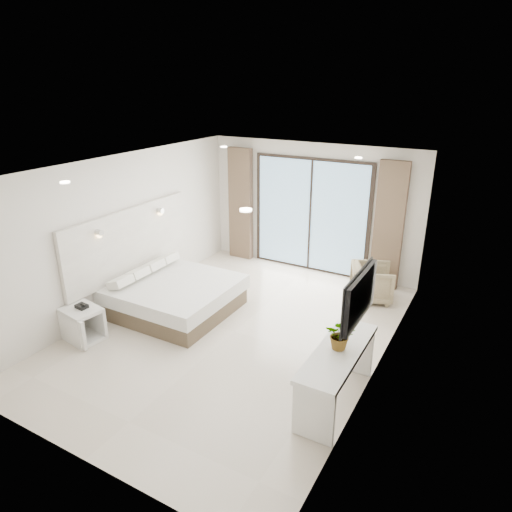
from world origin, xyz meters
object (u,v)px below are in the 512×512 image
object	(u,v)px
nightstand	(83,324)
armchair	(372,281)
console_desk	(337,364)
bed	(174,296)

from	to	relation	value
nightstand	armchair	world-z (taller)	armchair
console_desk	armchair	size ratio (longest dim) A/B	2.22
console_desk	nightstand	bearing A→B (deg)	-172.85
console_desk	armchair	world-z (taller)	console_desk
nightstand	console_desk	distance (m)	4.05
console_desk	bed	bearing A→B (deg)	164.01
console_desk	armchair	distance (m)	3.15
bed	armchair	distance (m)	3.63
nightstand	armchair	xyz separation A→B (m)	(3.57, 3.62, 0.11)
nightstand	console_desk	bearing A→B (deg)	16.40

